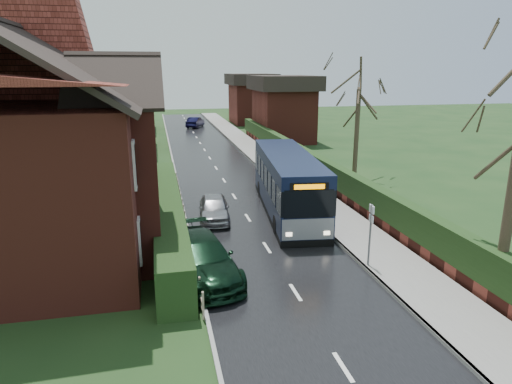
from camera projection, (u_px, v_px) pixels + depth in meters
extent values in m
plane|color=#29421C|center=(280.00, 268.00, 16.98)|extent=(140.00, 140.00, 0.00)
cube|color=black|center=(234.00, 197.00, 26.40)|extent=(6.00, 100.00, 0.02)
cube|color=slate|center=(304.00, 191.00, 27.27)|extent=(2.50, 100.00, 0.14)
cube|color=gray|center=(285.00, 193.00, 27.02)|extent=(0.12, 100.00, 0.14)
cube|color=gray|center=(181.00, 199.00, 25.76)|extent=(0.12, 100.00, 0.10)
cube|color=#1B3213|center=(168.00, 214.00, 20.68)|extent=(1.20, 16.00, 1.60)
cube|color=maroon|center=(329.00, 186.00, 27.53)|extent=(0.30, 50.00, 0.60)
cube|color=#1B3213|center=(329.00, 172.00, 27.29)|extent=(0.60, 50.00, 1.20)
cube|color=maroon|center=(41.00, 172.00, 19.05)|extent=(8.00, 14.00, 6.00)
cube|color=maroon|center=(124.00, 185.00, 16.94)|extent=(2.50, 4.00, 6.00)
cube|color=brown|center=(67.00, 24.00, 21.40)|extent=(0.90, 1.40, 2.20)
cube|color=silver|center=(140.00, 238.00, 15.54)|extent=(0.08, 1.20, 1.60)
cube|color=black|center=(141.00, 238.00, 15.54)|extent=(0.03, 0.95, 1.35)
cube|color=silver|center=(135.00, 163.00, 14.86)|extent=(0.08, 1.20, 1.60)
cube|color=black|center=(136.00, 163.00, 14.86)|extent=(0.03, 0.95, 1.35)
cube|color=silver|center=(143.00, 205.00, 19.31)|extent=(0.08, 1.20, 1.60)
cube|color=black|center=(143.00, 205.00, 19.31)|extent=(0.03, 0.95, 1.35)
cube|color=silver|center=(138.00, 144.00, 18.63)|extent=(0.08, 1.20, 1.60)
cube|color=black|center=(139.00, 144.00, 18.63)|extent=(0.03, 0.95, 1.35)
cube|color=silver|center=(144.00, 183.00, 23.08)|extent=(0.08, 1.20, 1.60)
cube|color=black|center=(145.00, 183.00, 23.08)|extent=(0.03, 0.95, 1.35)
cube|color=silver|center=(141.00, 131.00, 22.40)|extent=(0.08, 1.20, 1.60)
cube|color=black|center=(141.00, 131.00, 22.40)|extent=(0.03, 0.95, 1.35)
cube|color=silver|center=(145.00, 172.00, 25.43)|extent=(0.08, 1.20, 1.60)
cube|color=black|center=(146.00, 172.00, 25.44)|extent=(0.03, 0.95, 1.35)
cube|color=silver|center=(142.00, 125.00, 24.75)|extent=(0.08, 1.20, 1.60)
cube|color=black|center=(142.00, 125.00, 24.76)|extent=(0.03, 0.95, 1.35)
cube|color=black|center=(287.00, 196.00, 23.44)|extent=(3.35, 10.15, 1.03)
cube|color=black|center=(288.00, 176.00, 23.16)|extent=(3.37, 10.15, 1.09)
cube|color=black|center=(288.00, 160.00, 22.94)|extent=(3.35, 10.15, 0.60)
cube|color=black|center=(287.00, 209.00, 23.62)|extent=(3.35, 10.15, 0.32)
cube|color=gray|center=(308.00, 229.00, 18.71)|extent=(2.17, 0.36, 0.91)
cube|color=black|center=(309.00, 204.00, 18.40)|extent=(2.03, 0.31, 1.18)
cube|color=black|center=(309.00, 187.00, 18.21)|extent=(1.58, 0.26, 0.32)
cube|color=#FF8C00|center=(310.00, 187.00, 18.17)|extent=(1.24, 0.18, 0.20)
cube|color=black|center=(307.00, 243.00, 18.86)|extent=(2.22, 0.39, 0.27)
cube|color=#FFF2CC|center=(289.00, 234.00, 18.62)|extent=(0.26, 0.08, 0.16)
cube|color=#FFF2CC|center=(327.00, 233.00, 18.78)|extent=(0.26, 0.08, 0.16)
cylinder|color=black|center=(277.00, 225.00, 20.38)|extent=(0.35, 0.89, 0.87)
cylinder|color=black|center=(322.00, 223.00, 20.59)|extent=(0.35, 0.89, 0.87)
cylinder|color=black|center=(261.00, 189.00, 26.50)|extent=(0.35, 0.89, 0.87)
cylinder|color=black|center=(295.00, 188.00, 26.71)|extent=(0.35, 0.89, 0.87)
imported|color=#AAA9AE|center=(214.00, 208.00, 22.22)|extent=(1.79, 3.71, 1.22)
imported|color=black|center=(201.00, 258.00, 16.08)|extent=(2.80, 5.26, 1.45)
imported|color=black|center=(195.00, 122.00, 57.29)|extent=(2.70, 4.19, 1.30)
cylinder|color=slate|center=(370.00, 237.00, 16.63)|extent=(0.07, 0.07, 2.48)
cube|color=white|center=(372.00, 209.00, 16.35)|extent=(0.08, 0.38, 0.28)
cube|color=white|center=(371.00, 219.00, 16.44)|extent=(0.07, 0.34, 0.25)
cylinder|color=#3B3023|center=(511.00, 200.00, 13.56)|extent=(0.33, 0.33, 6.80)
cylinder|color=#3D3124|center=(357.00, 134.00, 30.73)|extent=(0.32, 0.32, 5.87)
cylinder|color=#31271D|center=(36.00, 120.00, 30.45)|extent=(0.35, 0.35, 7.71)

